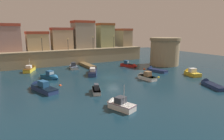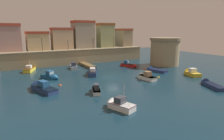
{
  "view_description": "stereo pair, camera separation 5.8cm",
  "coord_description": "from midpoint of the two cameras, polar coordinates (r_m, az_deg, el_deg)",
  "views": [
    {
      "loc": [
        -18.6,
        -33.16,
        9.41
      ],
      "look_at": [
        0.0,
        0.31,
        1.47
      ],
      "focal_mm": 30.48,
      "sensor_mm": 36.0,
      "label": 1
    },
    {
      "loc": [
        -18.55,
        -33.18,
        9.41
      ],
      "look_at": [
        0.0,
        0.31,
        1.47
      ],
      "focal_mm": 30.48,
      "sensor_mm": 36.0,
      "label": 2
    }
  ],
  "objects": [
    {
      "name": "quay_lamp_0",
      "position": [
        53.11,
        -20.27,
        8.0
      ],
      "size": [
        0.32,
        0.32,
        3.77
      ],
      "color": "black",
      "rests_on": "quay_wall"
    },
    {
      "name": "moored_boat_5",
      "position": [
        23.82,
        1.85,
        -10.21
      ],
      "size": [
        2.91,
        4.4,
        3.51
      ],
      "rotation": [
        0.0,
        0.0,
        1.94
      ],
      "color": "white",
      "rests_on": "ground"
    },
    {
      "name": "moored_boat_7",
      "position": [
        38.16,
        9.9,
        -1.93
      ],
      "size": [
        1.97,
        4.95,
        2.04
      ],
      "rotation": [
        0.0,
        0.0,
        1.67
      ],
      "color": "white",
      "rests_on": "ground"
    },
    {
      "name": "fortress_tower",
      "position": [
        54.81,
        15.58,
        5.45
      ],
      "size": [
        8.39,
        8.39,
        7.54
      ],
      "color": "#9E8966",
      "rests_on": "ground"
    },
    {
      "name": "quay_lamp_2",
      "position": [
        57.16,
        -5.66,
        8.74
      ],
      "size": [
        0.32,
        0.32,
        3.55
      ],
      "color": "black",
      "rests_on": "quay_wall"
    },
    {
      "name": "moored_boat_3",
      "position": [
        29.99,
        -4.77,
        -5.74
      ],
      "size": [
        2.43,
        4.27,
        1.71
      ],
      "rotation": [
        0.0,
        0.0,
        1.23
      ],
      "color": "silver",
      "rests_on": "ground"
    },
    {
      "name": "moored_boat_10",
      "position": [
        49.76,
        -11.51,
        1.08
      ],
      "size": [
        2.56,
        5.28,
        2.41
      ],
      "rotation": [
        0.0,
        0.0,
        1.4
      ],
      "color": "silver",
      "rests_on": "ground"
    },
    {
      "name": "moored_boat_0",
      "position": [
        42.84,
        -5.69,
        -0.33
      ],
      "size": [
        4.66,
        7.35,
        1.91
      ],
      "rotation": [
        0.0,
        0.0,
        1.12
      ],
      "color": "navy",
      "rests_on": "ground"
    },
    {
      "name": "mooring_buoy_0",
      "position": [
        47.79,
        9.71,
        0.19
      ],
      "size": [
        0.53,
        0.53,
        0.53
      ],
      "primitive_type": "sphere",
      "color": "#EA4C19",
      "rests_on": "ground"
    },
    {
      "name": "pier_dock",
      "position": [
        51.21,
        -7.39,
        1.41
      ],
      "size": [
        1.74,
        8.11,
        0.7
      ],
      "color": "brown",
      "rests_on": "ground"
    },
    {
      "name": "mooring_buoy_1",
      "position": [
        40.08,
        13.77,
        -2.2
      ],
      "size": [
        0.48,
        0.48,
        0.48
      ],
      "primitive_type": "sphere",
      "color": "yellow",
      "rests_on": "ground"
    },
    {
      "name": "moored_boat_9",
      "position": [
        37.25,
        27.22,
        -3.77
      ],
      "size": [
        3.63,
        6.05,
        1.48
      ],
      "rotation": [
        0.0,
        0.0,
        1.19
      ],
      "color": "navy",
      "rests_on": "ground"
    },
    {
      "name": "moored_boat_11",
      "position": [
        32.79,
        -20.46,
        -4.81
      ],
      "size": [
        3.8,
        7.07,
        2.09
      ],
      "rotation": [
        0.0,
        0.0,
        1.9
      ],
      "color": "navy",
      "rests_on": "ground"
    },
    {
      "name": "moored_boat_1",
      "position": [
        49.39,
        -23.23,
        0.38
      ],
      "size": [
        3.64,
        6.13,
        3.41
      ],
      "rotation": [
        0.0,
        0.0,
        1.19
      ],
      "color": "gold",
      "rests_on": "ground"
    },
    {
      "name": "quay_wall",
      "position": [
        56.08,
        -9.4,
        4.06
      ],
      "size": [
        40.77,
        3.19,
        4.15
      ],
      "color": "#9E8966",
      "rests_on": "ground"
    },
    {
      "name": "moored_boat_2",
      "position": [
        46.06,
        12.55,
        0.03
      ],
      "size": [
        2.99,
        5.77,
        1.66
      ],
      "rotation": [
        0.0,
        0.0,
        1.81
      ],
      "color": "navy",
      "rests_on": "ground"
    },
    {
      "name": "moored_boat_6",
      "position": [
        39.79,
        -17.75,
        -1.8
      ],
      "size": [
        3.41,
        4.77,
        1.92
      ],
      "rotation": [
        0.0,
        0.0,
        -1.08
      ],
      "color": "#195689",
      "rests_on": "ground"
    },
    {
      "name": "ground_plane",
      "position": [
        39.16,
        0.26,
        -2.19
      ],
      "size": [
        106.74,
        106.74,
        0.0
      ],
      "primitive_type": "plane",
      "color": "#112D3D"
    },
    {
      "name": "quay_lamp_1",
      "position": [
        54.62,
        -13.04,
        8.15
      ],
      "size": [
        0.32,
        0.32,
        3.2
      ],
      "color": "black",
      "rests_on": "quay_wall"
    },
    {
      "name": "mooring_buoy_2",
      "position": [
        34.5,
        -15.24,
        -4.53
      ],
      "size": [
        0.47,
        0.47,
        0.47
      ],
      "primitive_type": "sphere",
      "color": "#EA4C19",
      "rests_on": "ground"
    },
    {
      "name": "moored_boat_8",
      "position": [
        44.45,
        22.56,
        -0.77
      ],
      "size": [
        2.98,
        4.71,
        2.11
      ],
      "rotation": [
        0.0,
        0.0,
        1.3
      ],
      "color": "gold",
      "rests_on": "ground"
    },
    {
      "name": "quay_lamp_3",
      "position": [
        60.31,
        0.59,
        9.04
      ],
      "size": [
        0.32,
        0.32,
        3.71
      ],
      "color": "black",
      "rests_on": "quay_wall"
    },
    {
      "name": "old_town_backdrop",
      "position": [
        58.64,
        -12.9,
        9.56
      ],
      "size": [
        40.28,
        6.18,
        8.46
      ],
      "color": "tan",
      "rests_on": "ground"
    },
    {
      "name": "moored_boat_4",
      "position": [
        50.75,
        5.32,
        1.53
      ],
      "size": [
        3.29,
        5.05,
        1.88
      ],
      "rotation": [
        0.0,
        0.0,
        -1.12
      ],
      "color": "red",
      "rests_on": "ground"
    }
  ]
}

